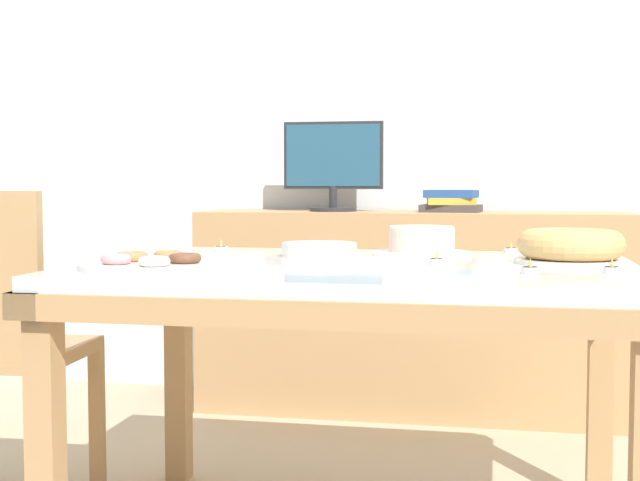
# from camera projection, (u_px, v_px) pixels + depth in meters

# --- Properties ---
(wall_back) EXTENTS (8.00, 0.10, 2.60)m
(wall_back) POSITION_uv_depth(u_px,v_px,m) (419.00, 107.00, 3.97)
(wall_back) COLOR silver
(wall_back) RESTS_ON ground
(dining_table) EXTENTS (1.43, 0.98, 0.75)m
(dining_table) POSITION_uv_depth(u_px,v_px,m) (358.00, 299.00, 2.30)
(dining_table) COLOR silver
(dining_table) RESTS_ON ground
(sideboard) EXTENTS (1.77, 0.44, 0.84)m
(sideboard) POSITION_uv_depth(u_px,v_px,m) (411.00, 312.00, 3.73)
(sideboard) COLOR tan
(sideboard) RESTS_ON ground
(computer_monitor) EXTENTS (0.42, 0.20, 0.38)m
(computer_monitor) POSITION_uv_depth(u_px,v_px,m) (333.00, 166.00, 3.76)
(computer_monitor) COLOR #262628
(computer_monitor) RESTS_ON sideboard
(book_stack) EXTENTS (0.26, 0.20, 0.09)m
(book_stack) POSITION_uv_depth(u_px,v_px,m) (451.00, 202.00, 3.67)
(book_stack) COLOR #3F3838
(book_stack) RESTS_ON sideboard
(cake_chocolate_round) EXTENTS (0.28, 0.28, 0.08)m
(cake_chocolate_round) POSITION_uv_depth(u_px,v_px,m) (422.00, 243.00, 2.53)
(cake_chocolate_round) COLOR silver
(cake_chocolate_round) RESTS_ON dining_table
(cake_golden_bundt) EXTENTS (0.29, 0.29, 0.09)m
(cake_golden_bundt) POSITION_uv_depth(u_px,v_px,m) (571.00, 247.00, 2.29)
(cake_golden_bundt) COLOR silver
(cake_golden_bundt) RESTS_ON dining_table
(pastry_platter) EXTENTS (0.35, 0.35, 0.04)m
(pastry_platter) POSITION_uv_depth(u_px,v_px,m) (151.00, 263.00, 2.15)
(pastry_platter) COLOR silver
(pastry_platter) RESTS_ON dining_table
(plate_stack) EXTENTS (0.21, 0.21, 0.04)m
(plate_stack) POSITION_uv_depth(u_px,v_px,m) (319.00, 250.00, 2.50)
(plate_stack) COLOR silver
(plate_stack) RESTS_ON dining_table
(tealight_left_edge) EXTENTS (0.04, 0.04, 0.04)m
(tealight_left_edge) POSITION_uv_depth(u_px,v_px,m) (437.00, 261.00, 2.25)
(tealight_left_edge) COLOR silver
(tealight_left_edge) RESTS_ON dining_table
(tealight_near_front) EXTENTS (0.04, 0.04, 0.04)m
(tealight_near_front) POSITION_uv_depth(u_px,v_px,m) (612.00, 269.00, 2.03)
(tealight_near_front) COLOR silver
(tealight_near_front) RESTS_ON dining_table
(tealight_right_edge) EXTENTS (0.04, 0.04, 0.04)m
(tealight_right_edge) POSITION_uv_depth(u_px,v_px,m) (221.00, 248.00, 2.68)
(tealight_right_edge) COLOR silver
(tealight_right_edge) RESTS_ON dining_table
(tealight_near_cakes) EXTENTS (0.04, 0.04, 0.04)m
(tealight_near_cakes) POSITION_uv_depth(u_px,v_px,m) (511.00, 250.00, 2.62)
(tealight_near_cakes) COLOR silver
(tealight_near_cakes) RESTS_ON dining_table
(tealight_centre) EXTENTS (0.04, 0.04, 0.04)m
(tealight_centre) POSITION_uv_depth(u_px,v_px,m) (530.00, 269.00, 2.03)
(tealight_centre) COLOR silver
(tealight_centre) RESTS_ON dining_table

